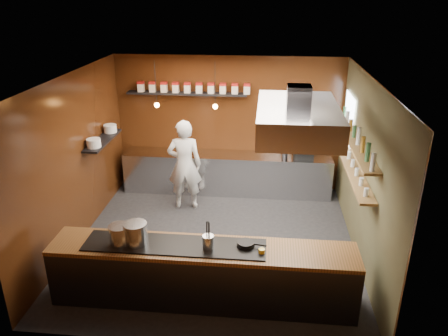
# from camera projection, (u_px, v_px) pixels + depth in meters

# --- Properties ---
(floor) EXTENTS (5.00, 5.00, 0.00)m
(floor) POSITION_uv_depth(u_px,v_px,m) (216.00, 242.00, 8.01)
(floor) COLOR black
(floor) RESTS_ON ground
(back_wall) EXTENTS (5.00, 0.00, 5.00)m
(back_wall) POSITION_uv_depth(u_px,v_px,m) (229.00, 124.00, 9.73)
(back_wall) COLOR #37170A
(back_wall) RESTS_ON ground
(left_wall) EXTENTS (0.00, 5.00, 5.00)m
(left_wall) POSITION_uv_depth(u_px,v_px,m) (74.00, 161.00, 7.66)
(left_wall) COLOR #37170A
(left_wall) RESTS_ON ground
(right_wall) EXTENTS (0.00, 5.00, 5.00)m
(right_wall) POSITION_uv_depth(u_px,v_px,m) (366.00, 172.00, 7.20)
(right_wall) COLOR #484228
(right_wall) RESTS_ON ground
(ceiling) EXTENTS (5.00, 5.00, 0.00)m
(ceiling) POSITION_uv_depth(u_px,v_px,m) (215.00, 78.00, 6.85)
(ceiling) COLOR silver
(ceiling) RESTS_ON back_wall
(window_pane) EXTENTS (0.00, 1.00, 1.00)m
(window_pane) POSITION_uv_depth(u_px,v_px,m) (348.00, 120.00, 8.61)
(window_pane) COLOR white
(window_pane) RESTS_ON right_wall
(prep_counter) EXTENTS (4.60, 0.65, 0.90)m
(prep_counter) POSITION_uv_depth(u_px,v_px,m) (227.00, 173.00, 9.83)
(prep_counter) COLOR silver
(prep_counter) RESTS_ON floor
(pass_counter) EXTENTS (4.40, 0.72, 0.94)m
(pass_counter) POSITION_uv_depth(u_px,v_px,m) (203.00, 274.00, 6.36)
(pass_counter) COLOR #38383D
(pass_counter) RESTS_ON floor
(tin_shelf) EXTENTS (2.60, 0.26, 0.04)m
(tin_shelf) POSITION_uv_depth(u_px,v_px,m) (187.00, 94.00, 9.41)
(tin_shelf) COLOR black
(tin_shelf) RESTS_ON back_wall
(plate_shelf) EXTENTS (0.30, 1.40, 0.04)m
(plate_shelf) POSITION_uv_depth(u_px,v_px,m) (103.00, 140.00, 8.55)
(plate_shelf) COLOR black
(plate_shelf) RESTS_ON left_wall
(bottle_shelf_upper) EXTENTS (0.26, 2.80, 0.04)m
(bottle_shelf_upper) POSITION_uv_depth(u_px,v_px,m) (355.00, 142.00, 7.33)
(bottle_shelf_upper) COLOR olive
(bottle_shelf_upper) RESTS_ON right_wall
(bottle_shelf_lower) EXTENTS (0.26, 2.80, 0.04)m
(bottle_shelf_lower) POSITION_uv_depth(u_px,v_px,m) (352.00, 168.00, 7.51)
(bottle_shelf_lower) COLOR olive
(bottle_shelf_lower) RESTS_ON right_wall
(extractor_hood) EXTENTS (1.20, 2.00, 0.72)m
(extractor_hood) POSITION_uv_depth(u_px,v_px,m) (297.00, 118.00, 6.56)
(extractor_hood) COLOR #38383D
(extractor_hood) RESTS_ON ceiling
(pendant_left) EXTENTS (0.10, 0.10, 0.95)m
(pendant_left) POSITION_uv_depth(u_px,v_px,m) (157.00, 103.00, 8.87)
(pendant_left) COLOR black
(pendant_left) RESTS_ON ceiling
(pendant_right) EXTENTS (0.10, 0.10, 0.95)m
(pendant_right) POSITION_uv_depth(u_px,v_px,m) (215.00, 104.00, 8.76)
(pendant_right) COLOR black
(pendant_right) RESTS_ON ceiling
(storage_tins) EXTENTS (2.43, 0.13, 0.22)m
(storage_tins) POSITION_uv_depth(u_px,v_px,m) (193.00, 88.00, 9.35)
(storage_tins) COLOR beige
(storage_tins) RESTS_ON tin_shelf
(plate_stacks) EXTENTS (0.26, 1.16, 0.16)m
(plate_stacks) POSITION_uv_depth(u_px,v_px,m) (102.00, 135.00, 8.51)
(plate_stacks) COLOR white
(plate_stacks) RESTS_ON plate_shelf
(bottles) EXTENTS (0.06, 2.66, 0.24)m
(bottles) POSITION_uv_depth(u_px,v_px,m) (356.00, 134.00, 7.27)
(bottles) COLOR silver
(bottles) RESTS_ON bottle_shelf_upper
(wine_glasses) EXTENTS (0.07, 2.37, 0.13)m
(wine_glasses) POSITION_uv_depth(u_px,v_px,m) (353.00, 163.00, 7.48)
(wine_glasses) COLOR silver
(wine_glasses) RESTS_ON bottle_shelf_lower
(stockpot_large) EXTENTS (0.36, 0.36, 0.33)m
(stockpot_large) POSITION_uv_depth(u_px,v_px,m) (136.00, 234.00, 6.17)
(stockpot_large) COLOR #B3B6BB
(stockpot_large) RESTS_ON pass_counter
(stockpot_small) EXTENTS (0.34, 0.34, 0.29)m
(stockpot_small) POSITION_uv_depth(u_px,v_px,m) (120.00, 235.00, 6.18)
(stockpot_small) COLOR silver
(stockpot_small) RESTS_ON pass_counter
(utensil_crock) EXTENTS (0.19, 0.19, 0.21)m
(utensil_crock) POSITION_uv_depth(u_px,v_px,m) (208.00, 242.00, 6.07)
(utensil_crock) COLOR silver
(utensil_crock) RESTS_ON pass_counter
(frying_pan) EXTENTS (0.43, 0.26, 0.06)m
(frying_pan) POSITION_uv_depth(u_px,v_px,m) (246.00, 244.00, 6.16)
(frying_pan) COLOR black
(frying_pan) RESTS_ON pass_counter
(butter_jar) EXTENTS (0.11, 0.11, 0.08)m
(butter_jar) POSITION_uv_depth(u_px,v_px,m) (262.00, 252.00, 6.01)
(butter_jar) COLOR yellow
(butter_jar) RESTS_ON pass_counter
(espresso_machine) EXTENTS (0.42, 0.40, 0.41)m
(espresso_machine) POSITION_uv_depth(u_px,v_px,m) (304.00, 148.00, 9.42)
(espresso_machine) COLOR black
(espresso_machine) RESTS_ON prep_counter
(chef) EXTENTS (0.75, 0.54, 1.91)m
(chef) POSITION_uv_depth(u_px,v_px,m) (185.00, 165.00, 8.94)
(chef) COLOR white
(chef) RESTS_ON floor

